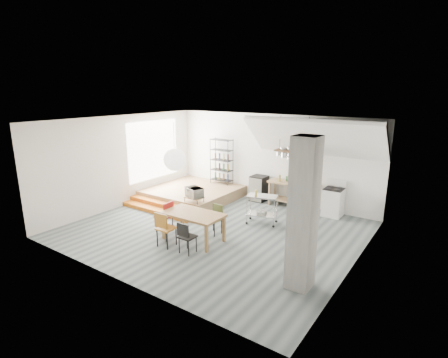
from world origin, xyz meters
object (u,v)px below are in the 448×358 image
Objects in this scene: stove at (333,202)px; mini_fridge at (259,188)px; dining_table at (193,216)px; rolling_cart at (262,206)px.

stove reaches higher than mini_fridge.
dining_table is 1.65× the size of rolling_cart.
stove is at bearing 35.55° from rolling_cart.
rolling_cart is at bearing -58.52° from mini_fridge.
rolling_cart is at bearing -129.17° from stove.
rolling_cart reaches higher than dining_table.
stove is 1.24× the size of mini_fridge.
stove is at bearing -0.90° from mini_fridge.
rolling_cart is 1.07× the size of mini_fridge.
stove is 4.83m from dining_table.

